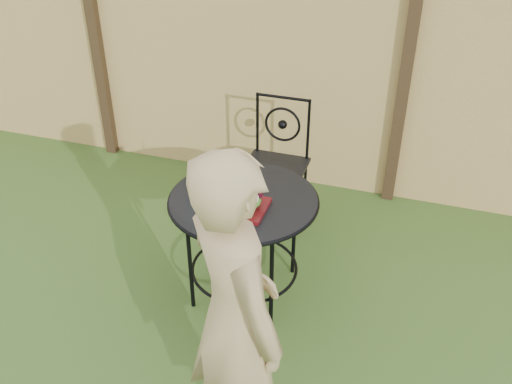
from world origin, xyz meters
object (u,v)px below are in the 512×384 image
at_px(diner, 235,318).
at_px(salad_plate, 243,207).
at_px(patio_chair, 276,159).
at_px(patio_table, 244,217).

relative_size(diner, salad_plate, 6.15).
bearing_deg(salad_plate, patio_chair, 95.19).
distance_m(patio_chair, diner, 2.02).
relative_size(patio_table, diner, 0.56).
xyz_separation_m(patio_chair, salad_plate, (0.09, -1.01, 0.23)).
bearing_deg(diner, salad_plate, -30.65).
height_order(diner, salad_plate, diner).
distance_m(patio_table, patio_chair, 0.91).
xyz_separation_m(patio_table, salad_plate, (0.04, -0.11, 0.15)).
height_order(patio_chair, salad_plate, patio_chair).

